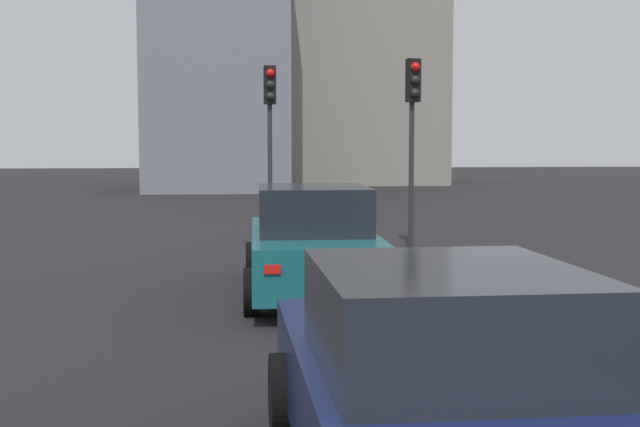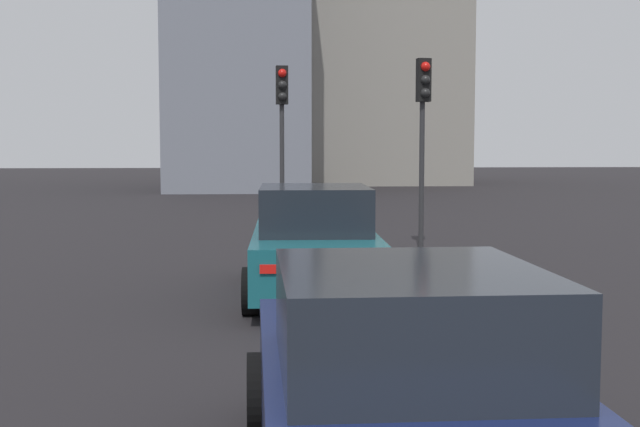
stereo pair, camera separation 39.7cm
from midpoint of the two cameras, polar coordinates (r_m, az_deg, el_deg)
The scene contains 6 objects.
car_teal_lead at distance 12.20m, azimuth -1.50°, elevation -2.11°, with size 4.68×2.09×1.65m.
car_navy_second at distance 5.22m, azimuth 6.13°, elevation -12.10°, with size 4.23×2.00×1.53m.
traffic_light_near_left at distance 17.43m, azimuth 5.84°, elevation 6.96°, with size 0.33×0.31×4.06m.
traffic_light_near_right at distance 19.44m, azimuth -4.10°, elevation 6.86°, with size 0.32×0.29×4.11m.
building_facade_left at distance 50.35m, azimuth 2.03°, elevation 9.76°, with size 10.75×9.60×13.24m, color gray.
building_facade_center at distance 43.33m, azimuth -7.46°, elevation 12.06°, with size 10.36×6.94×15.54m, color gray.
Camera 1 is at (-2.31, 1.14, 2.25)m, focal length 45.89 mm.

